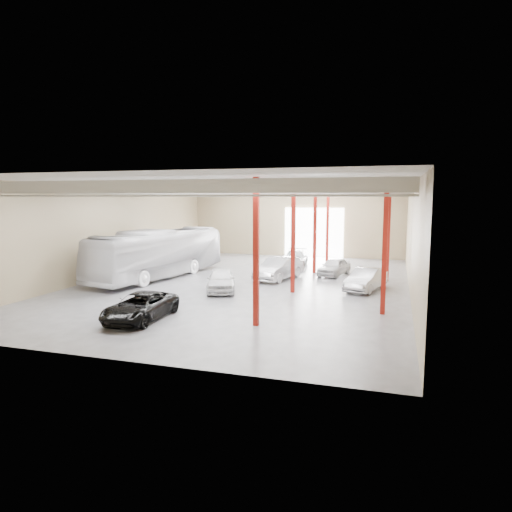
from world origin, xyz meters
The scene contains 8 objects.
depot_shell centered at (0.13, 0.48, 4.98)m, with size 22.12×32.12×7.06m.
coach_bus centered at (-7.13, 0.37, 1.83)m, with size 3.08×13.17×3.67m, color silver.
black_sedan centered at (-2.00, -10.75, 0.67)m, with size 2.23×4.83×1.34m, color black.
car_row_a centered at (-0.73, -3.00, 0.75)m, with size 1.77×4.40×1.50m, color silver.
car_row_b centered at (1.80, 2.20, 0.84)m, with size 1.78×5.09×1.68m, color silver.
car_row_c centered at (1.60, 9.00, 0.71)m, with size 1.99×4.89×1.42m, color gray.
car_right_near centered at (8.25, 0.00, 0.72)m, with size 1.53×4.39×1.45m, color #ADADB2.
car_right_far centered at (5.50, 5.20, 0.68)m, with size 1.60×3.98×1.36m, color silver.
Camera 1 is at (10.03, -30.21, 6.08)m, focal length 32.00 mm.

